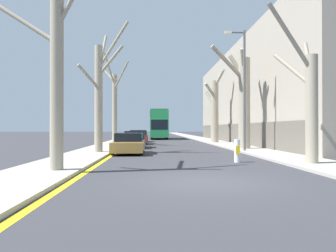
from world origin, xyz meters
TOP-DOWN VIEW (x-y plane):
  - ground_plane at (0.00, 0.00)m, footprint 300.00×300.00m
  - sidewalk_left at (-5.55, 50.00)m, footprint 2.73×120.00m
  - sidewalk_right at (5.55, 50.00)m, footprint 2.73×120.00m
  - building_facade_right at (11.90, 25.82)m, footprint 10.08×39.18m
  - kerb_line_stripe at (-4.00, 50.00)m, footprint 0.24×120.00m
  - street_tree_left_0 at (-5.04, 2.26)m, footprint 4.43×3.40m
  - street_tree_left_1 at (-4.94, 11.27)m, footprint 3.20×2.84m
  - street_tree_left_2 at (-5.14, 20.72)m, footprint 3.13×3.93m
  - street_tree_right_0 at (5.15, 4.02)m, footprint 2.38×2.50m
  - street_tree_right_1 at (5.16, 14.33)m, footprint 3.59×2.68m
  - street_tree_right_2 at (5.05, 25.12)m, footprint 2.26×2.32m
  - double_decker_bus at (-0.69, 40.56)m, footprint 2.60×10.97m
  - parked_car_0 at (-3.09, 11.09)m, footprint 1.90×4.36m
  - parked_car_1 at (-3.09, 17.43)m, footprint 1.77×4.13m
  - parked_car_2 at (-3.09, 23.82)m, footprint 1.79×4.08m
  - parked_car_3 at (-3.09, 29.40)m, footprint 1.74×4.07m
  - lamp_post at (4.50, 11.98)m, footprint 1.40×0.20m
  - traffic_bollard at (2.42, 5.52)m, footprint 0.28×0.29m

SIDE VIEW (x-z plane):
  - ground_plane at x=0.00m, z-range 0.00..0.00m
  - kerb_line_stripe at x=-4.00m, z-range 0.00..0.01m
  - sidewalk_left at x=-5.55m, z-range 0.00..0.12m
  - sidewalk_right at x=5.55m, z-range 0.00..0.12m
  - traffic_bollard at x=2.42m, z-range 0.00..1.08m
  - parked_car_3 at x=-3.09m, z-range -0.03..1.28m
  - parked_car_0 at x=-3.09m, z-range -0.03..1.29m
  - parked_car_1 at x=-3.09m, z-range -0.04..1.34m
  - parked_car_2 at x=-3.09m, z-range -0.04..1.39m
  - double_decker_bus at x=-0.69m, z-range 0.29..4.62m
  - street_tree_right_0 at x=5.15m, z-range -0.62..6.22m
  - street_tree_right_2 at x=5.05m, z-range -0.23..7.67m
  - street_tree_right_1 at x=5.16m, z-range 0.01..7.68m
  - street_tree_left_2 at x=-5.14m, z-range -0.32..8.06m
  - street_tree_left_0 at x=-5.04m, z-range -0.17..8.02m
  - street_tree_left_1 at x=-4.94m, z-range -0.16..8.13m
  - lamp_post at x=4.50m, z-range 0.46..8.68m
  - building_facade_right at x=11.90m, z-range -0.01..10.34m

